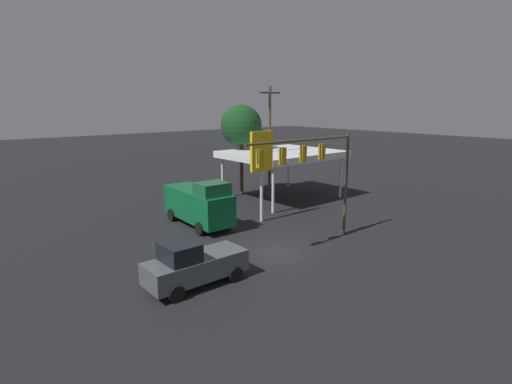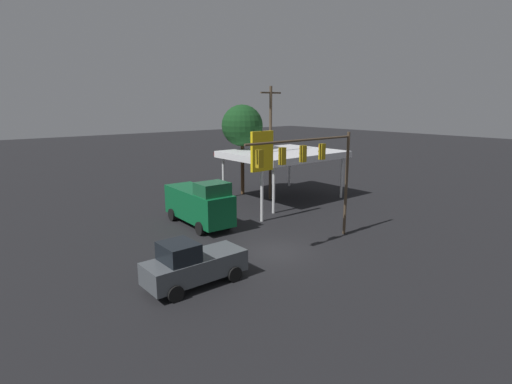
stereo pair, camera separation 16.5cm
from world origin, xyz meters
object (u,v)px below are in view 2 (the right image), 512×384
at_px(pickup_parked, 193,264).
at_px(utility_pole, 270,141).
at_px(street_tree, 242,126).
at_px(traffic_signal_assembly, 311,162).
at_px(delivery_truck, 200,203).
at_px(price_sign, 262,157).

bearing_deg(pickup_parked, utility_pole, -143.07).
bearing_deg(street_tree, utility_pole, 101.48).
bearing_deg(traffic_signal_assembly, delivery_truck, -68.90).
bearing_deg(pickup_parked, traffic_signal_assembly, -177.96).
height_order(utility_pole, pickup_parked, utility_pole).
xyz_separation_m(utility_pole, price_sign, (5.43, 5.15, -0.49)).
bearing_deg(delivery_truck, street_tree, 128.15).
bearing_deg(price_sign, delivery_truck, -26.67).
height_order(traffic_signal_assembly, delivery_truck, traffic_signal_assembly).
bearing_deg(delivery_truck, utility_pole, 110.01).
xyz_separation_m(traffic_signal_assembly, delivery_truck, (3.14, -8.15, -3.74)).
xyz_separation_m(traffic_signal_assembly, pickup_parked, (8.80, 0.27, -4.33)).
relative_size(utility_pole, pickup_parked, 2.02).
distance_m(utility_pole, street_tree, 3.68).
height_order(pickup_parked, street_tree, street_tree).
distance_m(price_sign, pickup_parked, 12.38).
xyz_separation_m(traffic_signal_assembly, street_tree, (-5.87, -14.54, 1.37)).
height_order(utility_pole, street_tree, utility_pole).
bearing_deg(delivery_truck, traffic_signal_assembly, 23.89).
distance_m(traffic_signal_assembly, street_tree, 15.74).
relative_size(utility_pole, delivery_truck, 1.52).
bearing_deg(street_tree, delivery_truck, 35.36).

